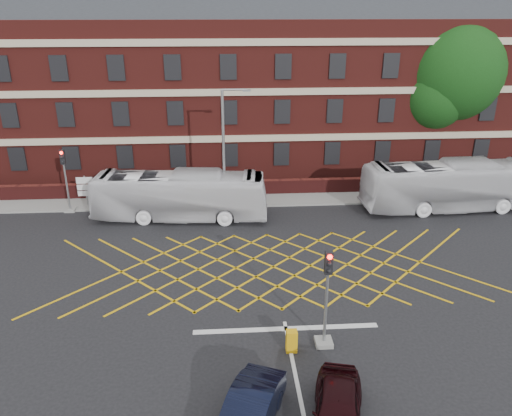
{
  "coord_description": "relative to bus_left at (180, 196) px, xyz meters",
  "views": [
    {
      "loc": [
        -2.5,
        -21.32,
        12.97
      ],
      "look_at": [
        -0.96,
        1.5,
        3.63
      ],
      "focal_mm": 35.0,
      "sensor_mm": 36.0,
      "label": 1
    }
  ],
  "objects": [
    {
      "name": "street_lamp",
      "position": [
        2.95,
        0.65,
        1.2
      ],
      "size": [
        2.25,
        1.0,
        8.21
      ],
      "color": "slate",
      "rests_on": "ground"
    },
    {
      "name": "car_maroon",
      "position": [
        6.4,
        -17.93,
        -0.88
      ],
      "size": [
        2.55,
        4.31,
        1.38
      ],
      "primitive_type": "imported",
      "rotation": [
        0.0,
        0.0,
        -0.24
      ],
      "color": "black",
      "rests_on": "ground"
    },
    {
      "name": "deciduous_tree",
      "position": [
        20.89,
        9.06,
        5.99
      ],
      "size": [
        8.24,
        8.17,
        12.22
      ],
      "color": "black",
      "rests_on": "ground"
    },
    {
      "name": "bus_right",
      "position": [
        18.13,
        0.38,
        0.1
      ],
      "size": [
        12.07,
        3.26,
        3.33
      ],
      "primitive_type": "imported",
      "rotation": [
        0.0,
        0.0,
        1.61
      ],
      "color": "silver",
      "rests_on": "ground"
    },
    {
      "name": "stop_line",
      "position": [
        5.38,
        -12.49,
        -1.56
      ],
      "size": [
        8.0,
        0.3,
        0.02
      ],
      "primitive_type": "cube",
      "color": "silver",
      "rests_on": "ground"
    },
    {
      "name": "direction_signs",
      "position": [
        -6.63,
        2.5,
        -0.19
      ],
      "size": [
        1.1,
        0.16,
        2.2
      ],
      "color": "gray",
      "rests_on": "ground"
    },
    {
      "name": "traffic_light_near",
      "position": [
        6.8,
        -13.64,
        0.2
      ],
      "size": [
        0.7,
        0.7,
        4.27
      ],
      "color": "slate",
      "rests_on": "ground"
    },
    {
      "name": "victorian_building",
      "position": [
        5.62,
        13.0,
        6.27
      ],
      "size": [
        51.0,
        12.17,
        20.4
      ],
      "color": "#551915",
      "rests_on": "ground"
    },
    {
      "name": "car_navy",
      "position": [
        3.47,
        -17.91,
        -0.88
      ],
      "size": [
        2.92,
        4.4,
        1.37
      ],
      "primitive_type": "imported",
      "rotation": [
        0.0,
        0.0,
        -0.39
      ],
      "color": "black",
      "rests_on": "ground"
    },
    {
      "name": "bus_left",
      "position": [
        0.0,
        0.0,
        0.0
      ],
      "size": [
        11.44,
        3.64,
        3.13
      ],
      "primitive_type": "imported",
      "rotation": [
        0.0,
        0.0,
        1.48
      ],
      "color": "silver",
      "rests_on": "ground"
    },
    {
      "name": "boundary_wall",
      "position": [
        5.38,
        4.01,
        -1.02
      ],
      "size": [
        56.0,
        0.5,
        1.1
      ],
      "primitive_type": "cube",
      "color": "#461312",
      "rests_on": "ground"
    },
    {
      "name": "utility_cabinet",
      "position": [
        5.41,
        -13.98,
        -1.09
      ],
      "size": [
        0.44,
        0.36,
        0.96
      ],
      "primitive_type": "cube",
      "color": "#D89B0C",
      "rests_on": "ground"
    },
    {
      "name": "ground",
      "position": [
        5.38,
        -8.99,
        -1.57
      ],
      "size": [
        120.0,
        120.0,
        0.0
      ],
      "primitive_type": "plane",
      "color": "black",
      "rests_on": "ground"
    },
    {
      "name": "far_pavement",
      "position": [
        5.38,
        3.01,
        -1.51
      ],
      "size": [
        60.0,
        3.0,
        0.12
      ],
      "primitive_type": "cube",
      "color": "slate",
      "rests_on": "ground"
    },
    {
      "name": "traffic_light_far",
      "position": [
        -7.58,
        1.67,
        0.2
      ],
      "size": [
        0.7,
        0.7,
        4.27
      ],
      "color": "slate",
      "rests_on": "ground"
    },
    {
      "name": "box_junction_hatching",
      "position": [
        5.38,
        -6.99,
        -1.56
      ],
      "size": [
        8.22,
        8.22,
        0.02
      ],
      "primitive_type": "cube",
      "rotation": [
        0.0,
        0.0,
        0.79
      ],
      "color": "#CC990C",
      "rests_on": "ground"
    }
  ]
}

